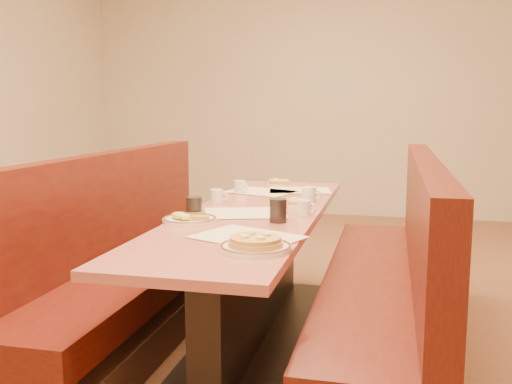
% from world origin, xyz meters
% --- Properties ---
extents(ground, '(8.00, 8.00, 0.00)m').
position_xyz_m(ground, '(0.00, 0.00, 0.00)').
color(ground, '#9E6647').
rests_on(ground, ground).
extents(diner_table, '(0.70, 2.50, 0.75)m').
position_xyz_m(diner_table, '(0.00, 0.00, 0.37)').
color(diner_table, black).
rests_on(diner_table, ground).
extents(booth_left, '(0.55, 2.50, 1.05)m').
position_xyz_m(booth_left, '(-0.73, 0.00, 0.36)').
color(booth_left, '#4C3326').
rests_on(booth_left, ground).
extents(booth_right, '(0.55, 2.50, 1.05)m').
position_xyz_m(booth_right, '(0.73, 0.00, 0.36)').
color(booth_right, '#4C3326').
rests_on(booth_right, ground).
extents(placemat_near_left, '(0.51, 0.43, 0.00)m').
position_xyz_m(placemat_near_left, '(-0.03, -0.07, 0.75)').
color(placemat_near_left, '#FFF6C7').
rests_on(placemat_near_left, diner_table).
extents(placemat_near_right, '(0.53, 0.47, 0.00)m').
position_xyz_m(placemat_near_right, '(0.12, -0.62, 0.75)').
color(placemat_near_right, '#FFF6C7').
rests_on(placemat_near_right, diner_table).
extents(placemat_far_left, '(0.49, 0.43, 0.00)m').
position_xyz_m(placemat_far_left, '(-0.12, 0.70, 0.75)').
color(placemat_far_left, '#FFF6C7').
rests_on(placemat_far_left, diner_table).
extents(placemat_far_right, '(0.46, 0.38, 0.00)m').
position_xyz_m(placemat_far_right, '(0.12, 0.82, 0.75)').
color(placemat_far_right, '#FFF6C7').
rests_on(placemat_far_right, diner_table).
extents(pancake_plate, '(0.29, 0.29, 0.07)m').
position_xyz_m(pancake_plate, '(0.21, -0.82, 0.77)').
color(pancake_plate, white).
rests_on(pancake_plate, diner_table).
extents(eggs_plate, '(0.27, 0.27, 0.05)m').
position_xyz_m(eggs_plate, '(-0.25, -0.35, 0.77)').
color(eggs_plate, white).
rests_on(eggs_plate, diner_table).
extents(extra_plate_mid, '(0.19, 0.19, 0.04)m').
position_xyz_m(extra_plate_mid, '(0.20, 0.27, 0.76)').
color(extra_plate_mid, white).
rests_on(extra_plate_mid, diner_table).
extents(extra_plate_far, '(0.22, 0.22, 0.04)m').
position_xyz_m(extra_plate_far, '(-0.08, 1.10, 0.77)').
color(extra_plate_far, white).
rests_on(extra_plate_far, diner_table).
extents(coffee_mug_a, '(0.10, 0.07, 0.08)m').
position_xyz_m(coffee_mug_a, '(0.28, -0.04, 0.79)').
color(coffee_mug_a, white).
rests_on(coffee_mug_a, diner_table).
extents(coffee_mug_b, '(0.11, 0.08, 0.08)m').
position_xyz_m(coffee_mug_b, '(-0.27, 0.22, 0.79)').
color(coffee_mug_b, white).
rests_on(coffee_mug_b, diner_table).
extents(coffee_mug_c, '(0.12, 0.08, 0.09)m').
position_xyz_m(coffee_mug_c, '(0.25, 0.38, 0.80)').
color(coffee_mug_c, white).
rests_on(coffee_mug_c, diner_table).
extents(coffee_mug_d, '(0.10, 0.08, 0.08)m').
position_xyz_m(coffee_mug_d, '(-0.25, 0.64, 0.79)').
color(coffee_mug_d, white).
rests_on(coffee_mug_d, diner_table).
extents(soda_tumbler_near, '(0.08, 0.08, 0.11)m').
position_xyz_m(soda_tumbler_near, '(-0.25, -0.26, 0.81)').
color(soda_tumbler_near, black).
rests_on(soda_tumbler_near, diner_table).
extents(soda_tumbler_mid, '(0.08, 0.08, 0.12)m').
position_xyz_m(soda_tumbler_mid, '(0.18, -0.25, 0.81)').
color(soda_tumbler_mid, black).
rests_on(soda_tumbler_mid, diner_table).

